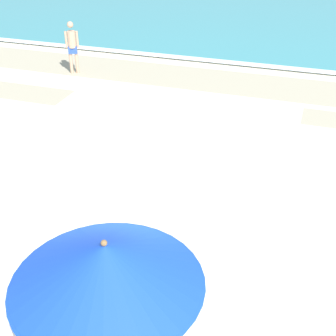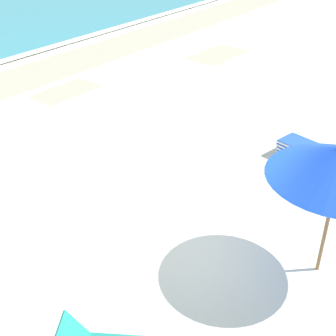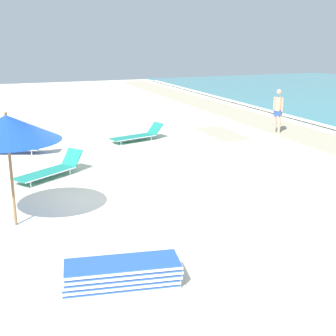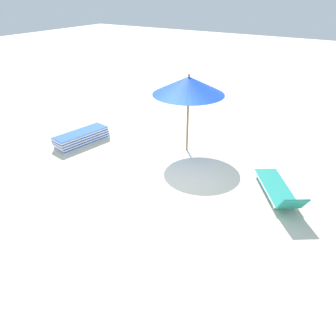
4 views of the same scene
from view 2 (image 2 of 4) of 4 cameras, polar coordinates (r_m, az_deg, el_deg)
ground_plane at (r=8.55m, az=2.62°, el=-9.44°), size 60.00×60.00×0.16m
lounger_stack at (r=11.11m, az=17.70°, el=1.20°), size 0.92×1.95×0.41m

